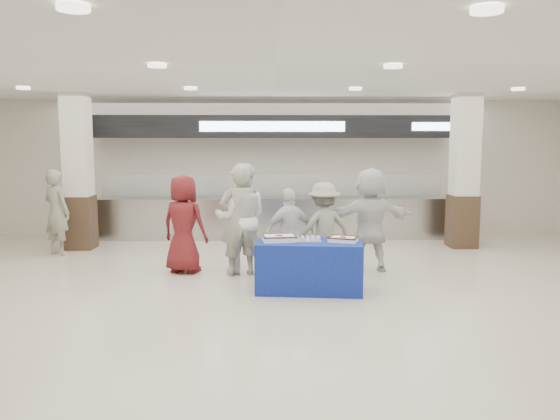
{
  "coord_description": "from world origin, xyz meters",
  "views": [
    {
      "loc": [
        -0.11,
        -7.1,
        2.21
      ],
      "look_at": [
        0.09,
        1.6,
        1.12
      ],
      "focal_mm": 35.0,
      "sensor_mm": 36.0,
      "label": 1
    }
  ],
  "objects_px": {
    "soldier_b": "(324,229)",
    "soldier_bg": "(57,212)",
    "chef_short": "(290,233)",
    "soldier_a": "(239,221)",
    "sheet_cake_right": "(343,239)",
    "cupcake_tray": "(308,239)",
    "sheet_cake_left": "(279,237)",
    "civilian_maroon": "(184,224)",
    "civilian_white": "(370,220)",
    "chef_tall": "(241,218)",
    "display_table": "(309,266)"
  },
  "relations": [
    {
      "from": "sheet_cake_right",
      "to": "chef_tall",
      "type": "xyz_separation_m",
      "value": [
        -1.56,
        1.21,
        0.14
      ]
    },
    {
      "from": "soldier_b",
      "to": "soldier_bg",
      "type": "bearing_deg",
      "value": -35.27
    },
    {
      "from": "cupcake_tray",
      "to": "soldier_bg",
      "type": "distance_m",
      "value": 5.47
    },
    {
      "from": "sheet_cake_left",
      "to": "chef_tall",
      "type": "bearing_deg",
      "value": 118.63
    },
    {
      "from": "chef_short",
      "to": "soldier_bg",
      "type": "relative_size",
      "value": 0.87
    },
    {
      "from": "sheet_cake_left",
      "to": "sheet_cake_right",
      "type": "relative_size",
      "value": 1.1
    },
    {
      "from": "chef_tall",
      "to": "soldier_bg",
      "type": "distance_m",
      "value": 4.02
    },
    {
      "from": "soldier_a",
      "to": "sheet_cake_right",
      "type": "bearing_deg",
      "value": 128.98
    },
    {
      "from": "chef_tall",
      "to": "sheet_cake_right",
      "type": "bearing_deg",
      "value": 141.04
    },
    {
      "from": "display_table",
      "to": "soldier_a",
      "type": "relative_size",
      "value": 0.84
    },
    {
      "from": "cupcake_tray",
      "to": "civilian_maroon",
      "type": "relative_size",
      "value": 0.24
    },
    {
      "from": "sheet_cake_left",
      "to": "soldier_b",
      "type": "xyz_separation_m",
      "value": [
        0.76,
        1.0,
        -0.03
      ]
    },
    {
      "from": "display_table",
      "to": "chef_tall",
      "type": "xyz_separation_m",
      "value": [
        -1.06,
        1.18,
        0.55
      ]
    },
    {
      "from": "civilian_maroon",
      "to": "chef_tall",
      "type": "distance_m",
      "value": 0.98
    },
    {
      "from": "civilian_maroon",
      "to": "soldier_b",
      "type": "xyz_separation_m",
      "value": [
        2.35,
        -0.16,
        -0.06
      ]
    },
    {
      "from": "soldier_bg",
      "to": "civilian_maroon",
      "type": "bearing_deg",
      "value": 179.85
    },
    {
      "from": "soldier_b",
      "to": "soldier_bg",
      "type": "relative_size",
      "value": 0.92
    },
    {
      "from": "cupcake_tray",
      "to": "soldier_a",
      "type": "height_order",
      "value": "soldier_a"
    },
    {
      "from": "cupcake_tray",
      "to": "civilian_white",
      "type": "relative_size",
      "value": 0.22
    },
    {
      "from": "chef_short",
      "to": "soldier_a",
      "type": "bearing_deg",
      "value": -34.4
    },
    {
      "from": "sheet_cake_left",
      "to": "civilian_white",
      "type": "height_order",
      "value": "civilian_white"
    },
    {
      "from": "display_table",
      "to": "chef_short",
      "type": "distance_m",
      "value": 0.96
    },
    {
      "from": "chef_short",
      "to": "civilian_maroon",
      "type": "bearing_deg",
      "value": -35.39
    },
    {
      "from": "display_table",
      "to": "cupcake_tray",
      "type": "relative_size",
      "value": 3.88
    },
    {
      "from": "sheet_cake_right",
      "to": "soldier_bg",
      "type": "bearing_deg",
      "value": 152.13
    },
    {
      "from": "civilian_maroon",
      "to": "cupcake_tray",
      "type": "bearing_deg",
      "value": 172.17
    },
    {
      "from": "civilian_white",
      "to": "display_table",
      "type": "bearing_deg",
      "value": 39.48
    },
    {
      "from": "sheet_cake_left",
      "to": "sheet_cake_right",
      "type": "distance_m",
      "value": 0.95
    },
    {
      "from": "sheet_cake_right",
      "to": "chef_short",
      "type": "distance_m",
      "value": 1.16
    },
    {
      "from": "sheet_cake_left",
      "to": "chef_tall",
      "type": "height_order",
      "value": "chef_tall"
    },
    {
      "from": "soldier_a",
      "to": "civilian_white",
      "type": "distance_m",
      "value": 2.23
    },
    {
      "from": "soldier_a",
      "to": "soldier_b",
      "type": "height_order",
      "value": "soldier_a"
    },
    {
      "from": "civilian_maroon",
      "to": "chef_tall",
      "type": "bearing_deg",
      "value": -159.17
    },
    {
      "from": "sheet_cake_left",
      "to": "cupcake_tray",
      "type": "bearing_deg",
      "value": -3.26
    },
    {
      "from": "cupcake_tray",
      "to": "civilian_white",
      "type": "xyz_separation_m",
      "value": [
        1.15,
        1.23,
        0.11
      ]
    },
    {
      "from": "soldier_a",
      "to": "chef_tall",
      "type": "distance_m",
      "value": 0.18
    },
    {
      "from": "sheet_cake_right",
      "to": "cupcake_tray",
      "type": "relative_size",
      "value": 1.21
    },
    {
      "from": "sheet_cake_right",
      "to": "chef_tall",
      "type": "height_order",
      "value": "chef_tall"
    },
    {
      "from": "civilian_maroon",
      "to": "civilian_white",
      "type": "xyz_separation_m",
      "value": [
        3.16,
        0.04,
        0.06
      ]
    },
    {
      "from": "civilian_maroon",
      "to": "soldier_bg",
      "type": "xyz_separation_m",
      "value": [
        -2.72,
        1.54,
        0.01
      ]
    },
    {
      "from": "display_table",
      "to": "sheet_cake_left",
      "type": "distance_m",
      "value": 0.62
    },
    {
      "from": "display_table",
      "to": "sheet_cake_right",
      "type": "xyz_separation_m",
      "value": [
        0.5,
        -0.02,
        0.42
      ]
    },
    {
      "from": "civilian_maroon",
      "to": "chef_tall",
      "type": "height_order",
      "value": "chef_tall"
    },
    {
      "from": "soldier_b",
      "to": "soldier_bg",
      "type": "height_order",
      "value": "soldier_bg"
    },
    {
      "from": "display_table",
      "to": "soldier_bg",
      "type": "xyz_separation_m",
      "value": [
        -4.76,
        2.75,
        0.47
      ]
    },
    {
      "from": "cupcake_tray",
      "to": "display_table",
      "type": "bearing_deg",
      "value": -49.95
    },
    {
      "from": "soldier_bg",
      "to": "display_table",
      "type": "bearing_deg",
      "value": 179.36
    },
    {
      "from": "cupcake_tray",
      "to": "soldier_bg",
      "type": "height_order",
      "value": "soldier_bg"
    },
    {
      "from": "soldier_a",
      "to": "soldier_bg",
      "type": "xyz_separation_m",
      "value": [
        -3.67,
        1.75,
        -0.08
      ]
    },
    {
      "from": "sheet_cake_left",
      "to": "cupcake_tray",
      "type": "relative_size",
      "value": 1.33
    }
  ]
}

